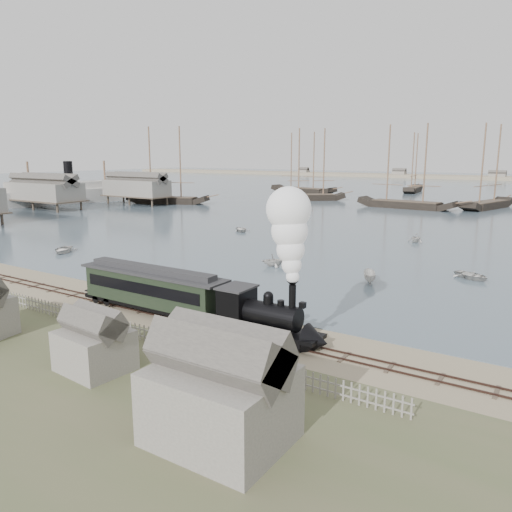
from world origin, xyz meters
The scene contains 24 objects.
ground centered at (0.00, 0.00, 0.00)m, with size 600.00×600.00×0.00m, color tan.
harbor_water centered at (0.00, 170.00, 0.03)m, with size 600.00×336.00×0.06m, color #475A65.
rail_track centered at (0.00, -2.00, 0.04)m, with size 120.00×1.80×0.16m.
picket_fence_west centered at (-6.50, -7.00, 0.00)m, with size 19.00×0.10×1.20m, color slate, non-canonical shape.
picket_fence_east centered at (12.50, -7.50, 0.00)m, with size 15.00×0.10×1.20m, color slate, non-canonical shape.
shed_mid centered at (2.00, -12.00, 0.00)m, with size 4.00×3.50×3.60m, color slate, non-canonical shape.
shed_right centered at (13.00, -14.00, 0.00)m, with size 6.00×5.00×5.10m, color slate, non-canonical shape.
western_wharf centered at (-76.00, 40.00, 4.06)m, with size 36.00×56.00×8.00m, color slate, non-canonical shape.
locomotive centered at (9.28, -2.00, 4.81)m, with size 8.39×3.13×10.46m.
passenger_coach centered at (-2.97, -2.00, 2.17)m, with size 14.14×2.73×3.43m.
beached_dinghy centered at (-6.93, 0.07, 0.38)m, with size 3.67×2.62×0.76m, color beige.
steamship centered at (-89.00, 55.09, 5.56)m, with size 50.26×8.38×10.99m, color beige, non-canonical shape.
rowboat_0 centered at (-31.18, 10.14, 0.48)m, with size 4.05×2.89×0.84m, color beige.
rowboat_1 centered at (-3.44, 18.23, 0.79)m, with size 2.78×2.40×1.46m, color beige.
rowboat_2 centered at (8.64, 17.01, 0.66)m, with size 3.10×1.16×1.20m, color beige.
rowboat_3 centered at (17.12, 24.36, 0.45)m, with size 3.77×2.70×0.78m, color beige.
rowboat_6 centered at (-21.93, 38.41, 0.44)m, with size 3.64×2.60×0.75m, color beige.
rowboat_7 centered at (6.04, 43.48, 0.74)m, with size 2.59×2.23×1.36m, color beige.
schooner_0 centered at (-65.43, 67.59, 10.06)m, with size 21.89×5.05×20.00m, color black, non-canonical shape.
schooner_1 centered at (-37.44, 96.32, 10.06)m, with size 18.39×4.24×20.00m, color black, non-canonical shape.
schooner_2 centered at (-9.13, 90.00, 10.06)m, with size 23.57×5.44×20.00m, color black, non-canonical shape.
schooner_3 centered at (7.50, 99.81, 10.06)m, with size 20.92×4.83×20.00m, color black, non-canonical shape.
schooner_6 centered at (-52.17, 119.03, 10.06)m, with size 24.32×5.61×20.00m, color black, non-canonical shape.
schooner_7 centered at (-22.23, 142.96, 10.06)m, with size 18.62×4.30×20.00m, color black, non-canonical shape.
Camera 1 is at (25.61, -30.58, 12.93)m, focal length 35.00 mm.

